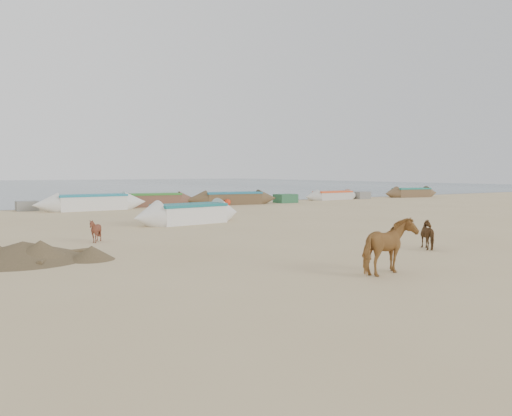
{
  "coord_description": "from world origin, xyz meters",
  "views": [
    {
      "loc": [
        -9.35,
        -11.06,
        2.28
      ],
      "look_at": [
        0.0,
        4.0,
        1.0
      ],
      "focal_mm": 35.0,
      "sensor_mm": 36.0,
      "label": 1
    }
  ],
  "objects_px": {
    "cow_adult": "(389,247)",
    "near_canoe": "(189,214)",
    "calf_front": "(95,231)",
    "calf_right": "(431,235)"
  },
  "relations": [
    {
      "from": "calf_front",
      "to": "near_canoe",
      "type": "relative_size",
      "value": 0.14
    },
    {
      "from": "calf_right",
      "to": "near_canoe",
      "type": "xyz_separation_m",
      "value": [
        -3.05,
        10.57,
        0.02
      ]
    },
    {
      "from": "near_canoe",
      "to": "cow_adult",
      "type": "bearing_deg",
      "value": -102.05
    },
    {
      "from": "calf_front",
      "to": "calf_right",
      "type": "height_order",
      "value": "calf_right"
    },
    {
      "from": "cow_adult",
      "to": "near_canoe",
      "type": "distance_m",
      "value": 12.57
    },
    {
      "from": "calf_front",
      "to": "near_canoe",
      "type": "height_order",
      "value": "near_canoe"
    },
    {
      "from": "calf_right",
      "to": "near_canoe",
      "type": "bearing_deg",
      "value": 21.78
    },
    {
      "from": "calf_front",
      "to": "near_canoe",
      "type": "xyz_separation_m",
      "value": [
        5.09,
        3.95,
        0.05
      ]
    },
    {
      "from": "calf_front",
      "to": "calf_right",
      "type": "relative_size",
      "value": 0.91
    },
    {
      "from": "cow_adult",
      "to": "calf_front",
      "type": "xyz_separation_m",
      "value": [
        -4.26,
        8.59,
        -0.25
      ]
    }
  ]
}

